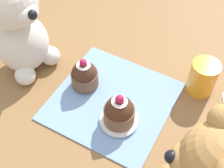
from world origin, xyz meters
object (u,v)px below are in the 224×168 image
at_px(cupcake_near_cream_bear, 84,75).
at_px(juice_glass, 203,77).
at_px(teddy_bear_cream, 19,27).
at_px(cupcake_near_tan_bear, 119,112).
at_px(saucer_plate, 119,120).

distance_m(cupcake_near_cream_bear, juice_glass, 0.24).
height_order(teddy_bear_cream, cupcake_near_cream_bear, teddy_bear_cream).
relative_size(teddy_bear_cream, cupcake_near_cream_bear, 3.18).
relative_size(cupcake_near_cream_bear, cupcake_near_tan_bear, 0.98).
xyz_separation_m(saucer_plate, cupcake_near_tan_bear, (0.00, -0.00, 0.03)).
xyz_separation_m(teddy_bear_cream, cupcake_near_cream_bear, (0.01, -0.14, -0.08)).
distance_m(teddy_bear_cream, saucer_plate, 0.27).
xyz_separation_m(cupcake_near_cream_bear, cupcake_near_tan_bear, (-0.05, -0.11, 0.01)).
bearing_deg(juice_glass, teddy_bear_cream, 108.31).
relative_size(cupcake_near_cream_bear, juice_glass, 0.96).
bearing_deg(saucer_plate, juice_glass, -35.11).
relative_size(saucer_plate, cupcake_near_tan_bear, 1.01).
bearing_deg(cupcake_near_cream_bear, juice_glass, -63.55).
distance_m(saucer_plate, cupcake_near_tan_bear, 0.03).
height_order(saucer_plate, juice_glass, juice_glass).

